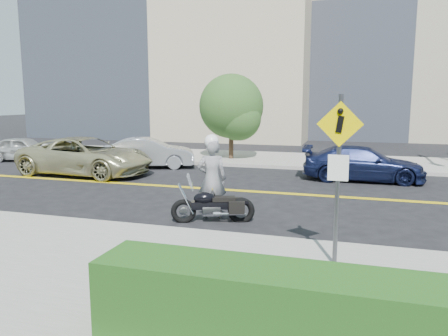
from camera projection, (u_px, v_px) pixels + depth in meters
ground_plane at (218, 189)px, 14.99m from camera, size 120.00×120.00×0.00m
sidewalk_near at (92, 266)px, 7.89m from camera, size 60.00×5.00×0.15m
sidewalk_far at (263, 159)px, 22.06m from camera, size 60.00×5.00×0.15m
building_mid at (407, 13)px, 35.69m from camera, size 18.00×14.00×20.00m
pedestrian_sign at (338, 164)px, 7.51m from camera, size 0.78×0.08×3.00m
motorcyclist at (212, 177)px, 11.22m from camera, size 0.87×0.72×2.19m
motorcycle at (213, 198)px, 10.91m from camera, size 2.12×1.26×1.23m
suv at (86, 156)px, 17.79m from camera, size 5.66×2.85×1.54m
parked_car_white at (24, 149)px, 21.79m from camera, size 3.76×2.08×1.21m
parked_car_silver at (148, 153)px, 19.61m from camera, size 4.36×2.87×1.36m
parked_car_blue at (363, 164)px, 16.53m from camera, size 4.53×1.97×1.30m
tree_far_a at (231, 106)px, 21.31m from camera, size 3.14×3.14×4.29m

